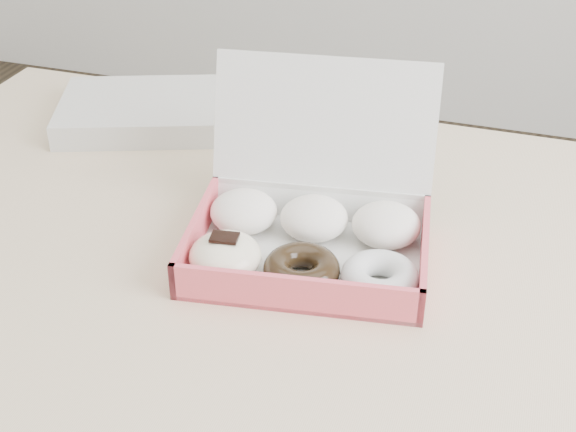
% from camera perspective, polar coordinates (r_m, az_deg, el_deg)
% --- Properties ---
extents(table, '(1.20, 0.80, 0.75)m').
position_cam_1_polar(table, '(1.00, -1.02, -6.04)').
color(table, '#CBB085').
rests_on(table, ground).
extents(donut_box, '(0.30, 0.28, 0.19)m').
position_cam_1_polar(donut_box, '(0.93, 1.42, -0.96)').
color(donut_box, silver).
rests_on(donut_box, table).
extents(newspapers, '(0.29, 0.26, 0.04)m').
position_cam_1_polar(newspapers, '(1.26, -10.54, 7.36)').
color(newspapers, white).
rests_on(newspapers, table).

